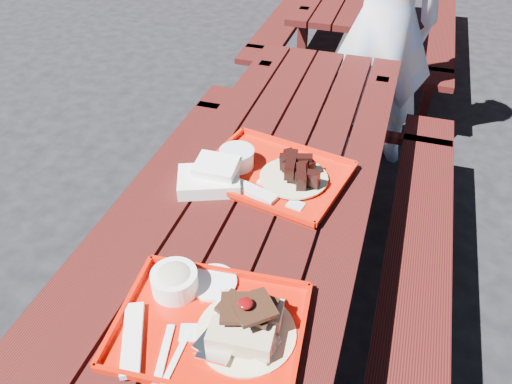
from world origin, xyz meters
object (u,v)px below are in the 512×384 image
picnic_table_near (268,221)px  person (385,24)px  far_tray (271,172)px  near_tray (212,313)px

picnic_table_near → person: size_ratio=1.39×
picnic_table_near → person: (0.24, 1.40, 0.30)m
far_tray → picnic_table_near: bearing=-92.0°
person → near_tray: bearing=66.0°
near_tray → far_tray: (-0.03, 0.66, -0.01)m
near_tray → person: person is taller
far_tray → person: size_ratio=0.33×
picnic_table_near → far_tray: (0.00, 0.03, 0.22)m
near_tray → person: 2.04m
near_tray → far_tray: size_ratio=0.91×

